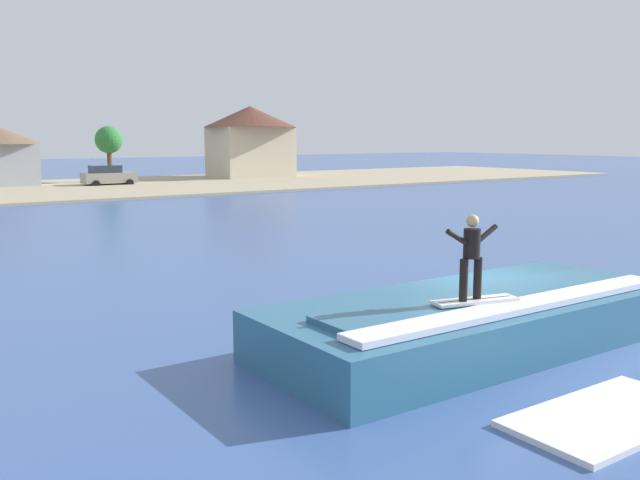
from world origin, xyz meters
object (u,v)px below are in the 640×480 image
surfer (472,252)px  tree_tall_bare (109,141)px  surfboard (475,301)px  house_gabled_white (250,136)px  wave_crest (476,320)px  car_far_shore (108,176)px

surfer → tree_tall_bare: size_ratio=0.31×
surfboard → surfer: surfer is taller
surfboard → surfer: (-0.12, 0.02, 0.95)m
surfer → house_gabled_white: bearing=65.2°
wave_crest → surfboard: (-0.76, -0.65, 0.64)m
surfboard → tree_tall_bare: bearing=79.3°
wave_crest → surfboard: bearing=-139.6°
car_far_shore → house_gabled_white: house_gabled_white is taller
surfer → car_far_shore: size_ratio=0.37×
house_gabled_white → tree_tall_bare: house_gabled_white is taller
surfer → surfboard: bearing=-10.6°
wave_crest → surfboard: size_ratio=5.17×
wave_crest → house_gabled_white: bearing=65.7°
wave_crest → tree_tall_bare: bearing=80.0°
surfer → house_gabled_white: house_gabled_white is taller
surfboard → surfer: 0.96m
car_far_shore → wave_crest: bearing=-99.3°
surfboard → car_far_shore: car_far_shore is taller
wave_crest → surfboard: surfboard is taller
surfboard → surfer: bearing=169.4°
house_gabled_white → car_far_shore: bearing=-168.4°
surfboard → house_gabled_white: size_ratio=0.19×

